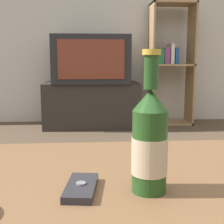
{
  "coord_description": "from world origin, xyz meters",
  "views": [
    {
      "loc": [
        -0.04,
        -0.55,
        0.71
      ],
      "look_at": [
        0.02,
        0.29,
        0.56
      ],
      "focal_mm": 50.0,
      "sensor_mm": 36.0,
      "label": 1
    }
  ],
  "objects_px": {
    "tv_stand": "(92,105)",
    "bookshelf": "(170,63)",
    "television": "(91,59)",
    "cell_phone": "(81,188)",
    "beer_bottle": "(150,142)"
  },
  "relations": [
    {
      "from": "bookshelf",
      "to": "cell_phone",
      "type": "relative_size",
      "value": 10.47
    },
    {
      "from": "tv_stand",
      "to": "bookshelf",
      "type": "height_order",
      "value": "bookshelf"
    },
    {
      "from": "television",
      "to": "beer_bottle",
      "type": "bearing_deg",
      "value": -88.02
    },
    {
      "from": "tv_stand",
      "to": "television",
      "type": "xyz_separation_m",
      "value": [
        0.0,
        -0.0,
        0.47
      ]
    },
    {
      "from": "television",
      "to": "bookshelf",
      "type": "relative_size",
      "value": 0.6
    },
    {
      "from": "tv_stand",
      "to": "cell_phone",
      "type": "height_order",
      "value": "cell_phone"
    },
    {
      "from": "bookshelf",
      "to": "cell_phone",
      "type": "height_order",
      "value": "bookshelf"
    },
    {
      "from": "bookshelf",
      "to": "beer_bottle",
      "type": "xyz_separation_m",
      "value": [
        -0.76,
        -2.82,
        -0.11
      ]
    },
    {
      "from": "beer_bottle",
      "to": "cell_phone",
      "type": "bearing_deg",
      "value": 177.61
    },
    {
      "from": "television",
      "to": "tv_stand",
      "type": "bearing_deg",
      "value": 90.0
    },
    {
      "from": "tv_stand",
      "to": "television",
      "type": "distance_m",
      "value": 0.47
    },
    {
      "from": "beer_bottle",
      "to": "bookshelf",
      "type": "bearing_deg",
      "value": 74.99
    },
    {
      "from": "cell_phone",
      "to": "tv_stand",
      "type": "bearing_deg",
      "value": 96.3
    },
    {
      "from": "tv_stand",
      "to": "cell_phone",
      "type": "xyz_separation_m",
      "value": [
        -0.03,
        -2.71,
        0.24
      ]
    },
    {
      "from": "tv_stand",
      "to": "television",
      "type": "relative_size",
      "value": 1.27
    }
  ]
}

